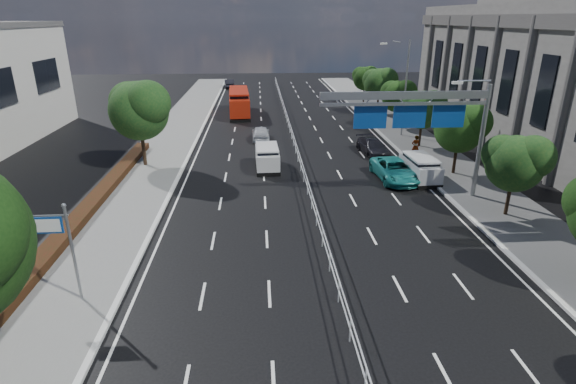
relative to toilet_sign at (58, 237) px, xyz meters
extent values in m
plane|color=black|center=(10.95, 0.00, -2.94)|extent=(160.00, 160.00, 0.00)
cube|color=slate|center=(-0.55, 0.00, -2.87)|extent=(5.00, 140.00, 0.14)
cube|color=silver|center=(1.95, 0.00, -2.87)|extent=(0.25, 140.00, 0.15)
cube|color=silver|center=(19.95, 0.00, -2.87)|extent=(0.25, 140.00, 0.15)
cube|color=silver|center=(10.95, 22.50, -1.94)|extent=(0.05, 85.00, 0.05)
cube|color=silver|center=(10.95, 22.50, -2.39)|extent=(0.05, 85.00, 0.05)
cube|color=black|center=(-2.35, 5.00, -2.58)|extent=(1.00, 36.00, 0.44)
cylinder|color=gray|center=(0.45, 0.00, -0.84)|extent=(0.12, 0.12, 4.20)
sphere|color=gray|center=(0.45, 0.00, 1.31)|extent=(0.18, 0.18, 0.18)
cylinder|color=gray|center=(-0.10, 0.00, 0.91)|extent=(1.30, 0.07, 0.07)
cube|color=navy|center=(-0.40, 0.00, 0.51)|extent=(1.35, 0.06, 0.68)
cube|color=white|center=(-0.40, 0.04, 0.51)|extent=(1.20, 0.01, 0.54)
cube|color=white|center=(-0.40, -0.04, 0.51)|extent=(1.20, 0.01, 0.54)
cylinder|color=gray|center=(21.55, 10.00, 0.66)|extent=(0.28, 0.28, 7.20)
cube|color=gray|center=(16.55, 10.00, 3.66)|extent=(10.20, 0.25, 0.45)
cube|color=gray|center=(16.55, 10.00, 3.16)|extent=(10.20, 0.18, 0.18)
cylinder|color=gray|center=(20.55, 10.00, 4.46)|extent=(2.00, 0.10, 0.10)
cube|color=silver|center=(19.55, 10.00, 4.36)|extent=(0.60, 0.25, 0.15)
cube|color=navy|center=(19.35, 10.18, 2.36)|extent=(2.00, 0.08, 1.40)
cube|color=white|center=(19.35, 10.23, 2.36)|extent=(1.80, 0.02, 1.20)
cube|color=navy|center=(16.95, 10.18, 2.36)|extent=(2.00, 0.08, 1.40)
cube|color=white|center=(16.95, 10.23, 2.36)|extent=(1.80, 0.02, 1.20)
cube|color=navy|center=(14.55, 10.18, 2.36)|extent=(2.00, 0.08, 1.40)
cube|color=white|center=(14.55, 10.23, 2.36)|extent=(1.80, 0.02, 1.20)
cylinder|color=gray|center=(21.75, 26.00, 1.56)|extent=(0.16, 0.16, 9.00)
cylinder|color=gray|center=(20.55, 26.00, 5.86)|extent=(0.10, 2.40, 0.10)
cube|color=silver|center=(19.35, 26.00, 5.71)|extent=(0.60, 0.25, 0.15)
cube|color=slate|center=(34.95, 22.00, 3.06)|extent=(14.00, 36.00, 12.00)
cube|color=#4C4947|center=(27.85, 22.00, 7.66)|extent=(0.40, 36.00, 1.00)
cylinder|color=black|center=(-1.05, 18.00, -1.19)|extent=(0.28, 0.28, 3.50)
sphere|color=#113715|center=(-1.05, 18.00, 1.40)|extent=(4.40, 4.40, 4.40)
sphere|color=#113715|center=(-0.17, 17.34, 2.10)|extent=(3.30, 3.30, 3.30)
sphere|color=#113715|center=(-1.82, 18.66, 1.96)|extent=(3.08, 3.08, 3.08)
cylinder|color=black|center=(22.15, 7.00, -1.64)|extent=(0.21, 0.21, 2.60)
sphere|color=#113715|center=(22.15, 7.00, 0.28)|extent=(3.20, 3.20, 3.20)
sphere|color=#113715|center=(22.79, 6.52, 0.80)|extent=(2.40, 2.40, 2.40)
sphere|color=#113715|center=(21.59, 7.48, 0.70)|extent=(2.24, 2.24, 2.24)
cylinder|color=black|center=(22.15, 14.50, -1.54)|extent=(0.22, 0.22, 2.80)
sphere|color=black|center=(22.15, 14.50, 0.53)|extent=(3.50, 3.50, 3.50)
sphere|color=black|center=(22.85, 13.97, 1.09)|extent=(2.62, 2.62, 2.62)
sphere|color=black|center=(21.54, 15.03, 0.98)|extent=(2.45, 2.45, 2.45)
cylinder|color=black|center=(22.15, 22.00, -1.59)|extent=(0.22, 0.22, 2.70)
sphere|color=#113715|center=(22.15, 22.00, 0.40)|extent=(3.30, 3.30, 3.30)
sphere|color=#113715|center=(22.81, 21.50, 0.94)|extent=(2.48, 2.48, 2.47)
sphere|color=#113715|center=(21.58, 22.50, 0.84)|extent=(2.31, 2.31, 2.31)
cylinder|color=black|center=(22.15, 29.50, -1.62)|extent=(0.21, 0.21, 2.65)
sphere|color=black|center=(22.15, 29.50, 0.34)|extent=(3.20, 3.20, 3.20)
sphere|color=black|center=(22.79, 29.02, 0.87)|extent=(2.40, 2.40, 2.40)
sphere|color=black|center=(21.59, 29.98, 0.77)|extent=(2.24, 2.24, 2.24)
cylinder|color=black|center=(22.15, 37.00, -1.52)|extent=(0.23, 0.23, 2.85)
sphere|color=#113715|center=(22.15, 37.00, 0.59)|extent=(3.60, 3.60, 3.60)
sphere|color=#113715|center=(22.87, 36.46, 1.16)|extent=(2.70, 2.70, 2.70)
sphere|color=#113715|center=(21.52, 37.54, 1.05)|extent=(2.52, 2.52, 2.52)
cylinder|color=black|center=(22.15, 44.50, -1.64)|extent=(0.21, 0.21, 2.60)
sphere|color=black|center=(22.15, 44.50, 0.28)|extent=(3.10, 3.10, 3.10)
sphere|color=black|center=(22.77, 44.03, 0.80)|extent=(2.32, 2.33, 2.32)
sphere|color=black|center=(21.61, 44.97, 0.70)|extent=(2.17, 2.17, 2.17)
cube|color=black|center=(8.45, 16.90, -2.80)|extent=(1.85, 4.07, 0.29)
cube|color=silver|center=(8.45, 16.90, -2.11)|extent=(1.82, 3.99, 1.19)
cube|color=black|center=(8.45, 16.90, -1.51)|extent=(1.65, 2.88, 0.52)
cube|color=silver|center=(8.45, 16.90, -1.25)|extent=(1.72, 3.12, 0.10)
cylinder|color=black|center=(7.78, 15.58, -2.65)|extent=(0.27, 0.60, 0.59)
cylinder|color=black|center=(9.21, 15.62, -2.65)|extent=(0.27, 0.60, 0.59)
cylinder|color=black|center=(7.70, 18.18, -2.65)|extent=(0.27, 0.60, 0.59)
cylinder|color=black|center=(9.13, 18.22, -2.65)|extent=(0.27, 0.60, 0.59)
cube|color=black|center=(5.58, 37.90, -2.80)|extent=(2.83, 9.77, 0.29)
cube|color=#9D1D0B|center=(5.58, 37.90, -1.56)|extent=(2.77, 9.58, 1.96)
cube|color=black|center=(5.58, 37.90, -0.58)|extent=(2.45, 6.92, 0.87)
cube|color=#9D1D0B|center=(5.58, 37.90, -0.14)|extent=(2.57, 7.49, 0.17)
cylinder|color=black|center=(4.80, 34.73, -2.65)|extent=(0.28, 0.61, 0.60)
cylinder|color=black|center=(6.69, 34.83, -2.65)|extent=(0.28, 0.61, 0.60)
cylinder|color=black|center=(4.46, 40.97, -2.65)|extent=(0.28, 0.61, 0.60)
cylinder|color=black|center=(6.35, 41.07, -2.65)|extent=(0.28, 0.61, 0.60)
imported|color=silver|center=(8.03, 25.45, -2.27)|extent=(1.65, 3.97, 1.34)
imported|color=black|center=(3.14, 59.71, -2.26)|extent=(1.88, 4.30, 1.37)
cube|color=black|center=(19.25, 13.59, -2.80)|extent=(1.98, 4.24, 0.28)
cube|color=#AEB0B6|center=(19.25, 13.59, -2.12)|extent=(1.94, 4.15, 1.17)
cube|color=black|center=(19.25, 13.59, -1.53)|extent=(1.74, 3.01, 0.52)
cube|color=#AEB0B6|center=(19.25, 13.59, -1.27)|extent=(1.82, 3.26, 0.10)
cylinder|color=black|center=(18.60, 12.22, -2.65)|extent=(0.28, 0.60, 0.58)
cylinder|color=black|center=(20.05, 12.29, -2.65)|extent=(0.28, 0.60, 0.58)
cylinder|color=black|center=(18.46, 14.90, -2.65)|extent=(0.28, 0.60, 0.58)
cylinder|color=black|center=(19.91, 14.97, -2.65)|extent=(0.28, 0.60, 0.58)
imported|color=teal|center=(17.45, 13.68, -2.22)|extent=(2.70, 5.33, 1.44)
imported|color=black|center=(17.45, 20.06, -2.30)|extent=(2.35, 4.64, 1.29)
imported|color=gray|center=(20.55, 18.49, -1.88)|extent=(0.73, 0.53, 1.85)
imported|color=gray|center=(24.35, 10.94, -1.94)|extent=(0.96, 0.81, 1.74)
camera|label=1|loc=(7.89, -16.10, 7.93)|focal=28.00mm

